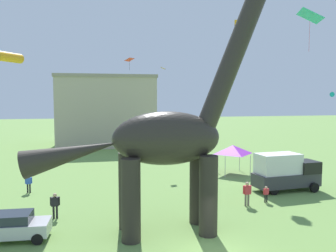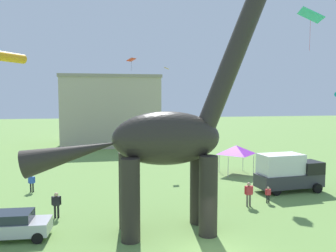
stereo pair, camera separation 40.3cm
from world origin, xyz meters
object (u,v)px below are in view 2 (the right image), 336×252
object	(u,v)px
dinosaur_sculpture	(166,138)
festival_canopy_tent	(236,150)
parked_box_truck	(288,172)
person_strolling_adult	(32,181)
person_near_flyer	(206,186)
person_far_spectator	(249,192)
person_vendor_side	(56,203)
kite_mid_left	(311,15)
kite_trailing	(131,60)
kite_near_high	(242,26)
kite_mid_center	(167,68)
parked_sedan_left	(11,225)
person_watching_child	(268,193)
kite_high_right	(7,58)

from	to	relation	value
dinosaur_sculpture	festival_canopy_tent	xyz separation A→B (m)	(9.97, 13.98, -3.03)
parked_box_truck	person_strolling_adult	bearing A→B (deg)	164.81
dinosaur_sculpture	person_near_flyer	size ratio (longest dim) A/B	8.96
dinosaur_sculpture	person_far_spectator	world-z (taller)	dinosaur_sculpture
person_near_flyer	person_vendor_side	xyz separation A→B (m)	(-10.97, -2.31, -0.01)
kite_mid_left	person_strolling_adult	bearing A→B (deg)	141.82
person_strolling_adult	kite_trailing	xyz separation A→B (m)	(8.19, -2.94, 9.92)
festival_canopy_tent	kite_near_high	bearing A→B (deg)	-48.36
person_strolling_adult	person_vendor_side	distance (m)	7.48
person_near_flyer	kite_mid_center	bearing A→B (deg)	-1.23
person_far_spectator	person_vendor_side	xyz separation A→B (m)	(-13.47, 0.07, -0.05)
person_vendor_side	dinosaur_sculpture	bearing A→B (deg)	130.99
parked_box_truck	festival_canopy_tent	distance (m)	7.41
festival_canopy_tent	kite_near_high	world-z (taller)	kite_near_high
person_far_spectator	parked_sedan_left	bearing A→B (deg)	139.00
person_strolling_adult	dinosaur_sculpture	bearing A→B (deg)	46.71
dinosaur_sculpture	person_near_flyer	distance (m)	8.64
kite_trailing	kite_mid_left	bearing A→B (deg)	-50.01
person_strolling_adult	parked_box_truck	bearing A→B (deg)	84.84
person_far_spectator	kite_near_high	size ratio (longest dim) A/B	1.64
dinosaur_sculpture	person_watching_child	xyz separation A→B (m)	(8.57, 4.03, -4.81)
kite_trailing	kite_high_right	world-z (taller)	kite_high_right
dinosaur_sculpture	kite_trailing	xyz separation A→B (m)	(-1.31, 7.62, 5.28)
kite_high_right	kite_mid_center	bearing A→B (deg)	41.78
dinosaur_sculpture	person_near_flyer	world-z (taller)	dinosaur_sculpture
parked_sedan_left	person_strolling_adult	distance (m)	10.10
dinosaur_sculpture	person_strolling_adult	world-z (taller)	dinosaur_sculpture
person_strolling_adult	festival_canopy_tent	xyz separation A→B (m)	(19.47, 3.42, 1.62)
kite_mid_left	kite_high_right	bearing A→B (deg)	149.36
parked_box_truck	dinosaur_sculpture	bearing A→B (deg)	-155.12
person_strolling_adult	kite_trailing	size ratio (longest dim) A/B	1.61
kite_high_right	kite_trailing	bearing A→B (deg)	-1.13
person_far_spectator	kite_near_high	xyz separation A→B (m)	(3.47, 10.06, 14.01)
parked_box_truck	kite_trailing	size ratio (longest dim) A/B	6.08
person_strolling_adult	kite_mid_left	distance (m)	24.22
person_watching_child	person_vendor_side	bearing A→B (deg)	75.12
person_near_flyer	person_strolling_adult	world-z (taller)	person_near_flyer
person_near_flyer	kite_mid_left	size ratio (longest dim) A/B	0.79
kite_trailing	kite_near_high	size ratio (longest dim) A/B	0.87
person_far_spectator	person_vendor_side	bearing A→B (deg)	127.46
person_strolling_adult	kite_high_right	xyz separation A→B (m)	(-0.86, -2.76, 9.92)
dinosaur_sculpture	person_vendor_side	size ratio (longest dim) A/B	9.08
kite_high_right	kite_near_high	bearing A→B (deg)	15.76
person_vendor_side	festival_canopy_tent	distance (m)	19.63
person_strolling_adult	parked_sedan_left	bearing A→B (deg)	9.27
kite_near_high	kite_mid_left	xyz separation A→B (m)	(-2.96, -16.30, -2.83)
dinosaur_sculpture	person_vendor_side	bearing A→B (deg)	136.46
kite_mid_center	festival_canopy_tent	bearing A→B (deg)	-46.84
kite_mid_left	parked_box_truck	bearing A→B (deg)	64.95
parked_sedan_left	person_near_flyer	size ratio (longest dim) A/B	2.49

